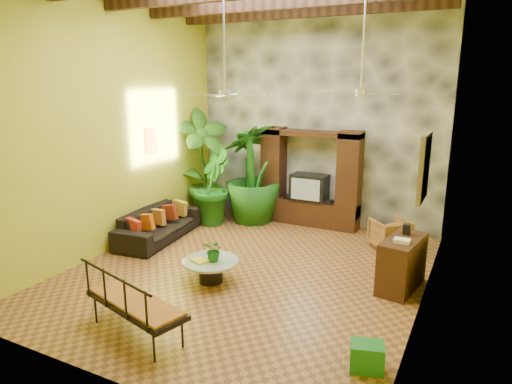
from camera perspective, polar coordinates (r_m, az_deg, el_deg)
The scene contains 21 objects.
ground at distance 8.52m, azimuth -0.97°, elevation -9.82°, with size 7.00×7.00×0.00m, color brown.
back_wall at distance 11.04m, azimuth 7.62°, elevation 9.02°, with size 6.00×0.02×5.00m, color gold.
left_wall at distance 9.62m, azimuth -17.19°, elevation 7.79°, with size 0.02×7.00×5.00m, color gold.
right_wall at distance 6.97m, azimuth 21.39°, elevation 5.29°, with size 0.02×7.00×5.00m, color gold.
stone_accent_wall at distance 10.99m, azimuth 7.51°, elevation 9.00°, with size 5.98×0.10×4.98m, color #3B3D43.
entertainment_center at distance 10.94m, azimuth 6.72°, elevation 0.85°, with size 2.40×0.55×2.30m.
ceiling_fan_front at distance 7.54m, azimuth -3.93°, elevation 13.69°, with size 1.28×1.28×1.86m.
ceiling_fan_back at distance 8.33m, azimuth 13.03°, elevation 13.40°, with size 1.28×1.28×1.86m.
wall_art_mask at distance 10.37m, azimuth -13.04°, elevation 6.24°, with size 0.06×0.32×0.55m, color gold.
wall_art_painting at distance 6.42m, azimuth 20.30°, elevation 2.89°, with size 0.06×0.70×0.90m, color #245286.
sofa at distance 10.24m, azimuth -12.07°, elevation -3.94°, with size 2.31×0.90×0.67m, color black.
wicker_armchair at distance 9.87m, azimuth 16.39°, elevation -5.03°, with size 0.68×0.70×0.63m, color brown.
tall_plant_a at distance 11.47m, azimuth -6.65°, elevation 3.53°, with size 1.44×0.98×2.74m, color #2C651A.
tall_plant_b at distance 11.04m, azimuth -5.57°, elevation 0.77°, with size 1.02×0.82×1.85m, color #1B661E.
tall_plant_c at distance 11.06m, azimuth -0.45°, elevation 2.35°, with size 1.35×1.35×2.41m, color #1A5817.
coffee_table at distance 8.03m, azimuth -5.66°, elevation -9.42°, with size 0.98×0.98×0.40m.
centerpiece_plant at distance 7.87m, azimuth -5.24°, elevation -7.25°, with size 0.35×0.30×0.39m, color #165617.
yellow_tray at distance 7.94m, azimuth -7.06°, elevation -8.51°, with size 0.29×0.21×0.03m, color gold.
iron_bench at distance 6.51m, azimuth -15.28°, elevation -13.08°, with size 1.76×1.03×0.57m.
side_console at distance 8.06m, azimuth 17.77°, elevation -8.53°, with size 0.50×1.10×0.88m, color #341A10.
green_bin at distance 6.01m, azimuth 13.69°, elevation -19.36°, with size 0.40×0.30×0.35m, color #1D6D20.
Camera 1 is at (3.66, -6.87, 3.45)m, focal length 32.00 mm.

